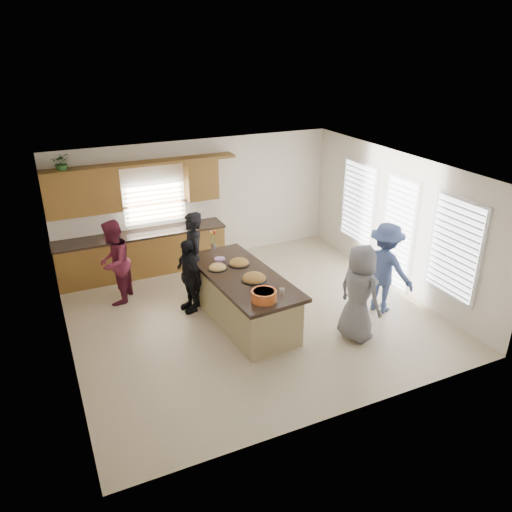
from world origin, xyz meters
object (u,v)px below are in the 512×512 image
woman_left_back (193,259)px  woman_right_back (385,268)px  woman_left_mid (114,262)px  woman_right_front (359,293)px  salad_bowl (264,295)px  woman_left_front (189,276)px  island (243,299)px

woman_left_back → woman_right_back: woman_left_back is taller
woman_left_mid → woman_right_back: size_ratio=0.96×
woman_left_mid → woman_right_front: (3.54, -3.07, 0.02)m
salad_bowl → woman_right_back: woman_right_back is taller
woman_left_mid → woman_right_front: bearing=78.0°
woman_left_front → woman_right_back: size_ratio=0.82×
salad_bowl → woman_left_mid: (-1.91, 2.74, -0.20)m
woman_right_back → woman_left_mid: bearing=36.2°
island → woman_left_front: woman_left_front is taller
island → woman_right_front: size_ratio=1.59×
woman_left_front → woman_left_back: bearing=131.9°
woman_left_back → woman_left_front: 0.35m
salad_bowl → woman_right_front: woman_right_front is taller
woman_left_back → woman_left_mid: size_ratio=1.11×
woman_left_mid → salad_bowl: bearing=63.8°
woman_left_back → woman_right_back: 3.63m
salad_bowl → island: bearing=86.4°
salad_bowl → woman_left_front: bearing=111.2°
woman_left_back → woman_right_back: size_ratio=1.06×
woman_right_back → woman_right_front: 1.18m
woman_right_front → salad_bowl: bearing=66.1°
woman_left_front → woman_right_front: woman_right_front is taller
woman_right_front → woman_left_front: bearing=35.1°
island → woman_right_front: 2.11m
island → salad_bowl: salad_bowl is taller
island → salad_bowl: bearing=-98.0°
woman_left_back → woman_left_front: (-0.17, -0.22, -0.21)m
woman_left_back → woman_left_mid: bearing=-113.2°
salad_bowl → woman_right_back: bearing=6.0°
woman_left_mid → island: bearing=77.8°
woman_right_back → woman_right_front: (-1.01, -0.61, -0.01)m
salad_bowl → woman_left_front: (-0.70, 1.81, -0.32)m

